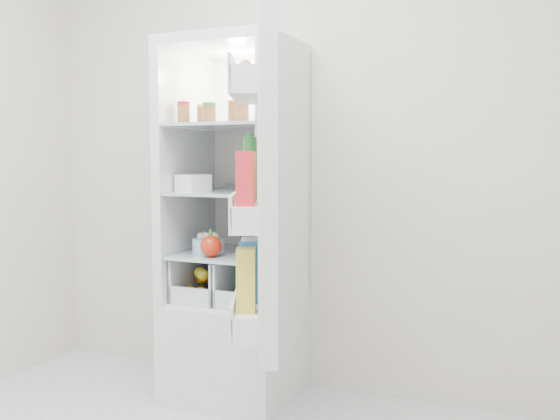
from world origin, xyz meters
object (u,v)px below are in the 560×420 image
at_px(refrigerator, 240,266).
at_px(fridge_door, 263,192).
at_px(red_cabbage, 259,233).
at_px(mushroom_bowl, 209,246).

xyz_separation_m(refrigerator, fridge_door, (0.42, -0.61, 0.43)).
xyz_separation_m(red_cabbage, fridge_door, (0.31, -0.63, 0.25)).
bearing_deg(fridge_door, mushroom_bowl, 25.09).
bearing_deg(mushroom_bowl, refrigerator, 58.04).
height_order(refrigerator, red_cabbage, refrigerator).
xyz_separation_m(red_cabbage, mushroom_bowl, (-0.20, -0.16, -0.06)).
bearing_deg(mushroom_bowl, fridge_door, -42.06).
relative_size(red_cabbage, fridge_door, 0.15).
distance_m(red_cabbage, fridge_door, 0.74).
bearing_deg(fridge_door, red_cabbage, 3.75).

